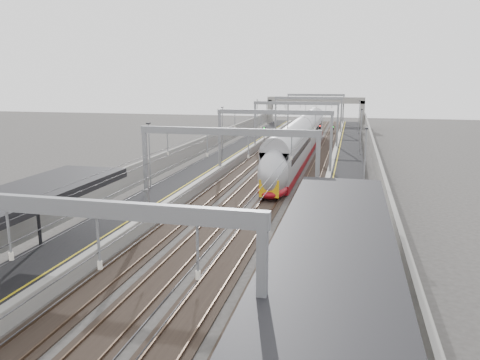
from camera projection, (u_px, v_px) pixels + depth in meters
The scene contains 13 objects.
platform_left at pixel (213, 165), 57.71m from camera, with size 4.00×120.00×1.00m, color black.
platform_right at pixel (346, 171), 54.06m from camera, with size 4.00×120.00×1.00m, color black.
tracks at pixel (277, 172), 55.98m from camera, with size 11.40×140.00×0.20m.
overhead_line at pixel (286, 116), 60.98m from camera, with size 13.00×140.00×6.60m.
canopy_right at pixel (329, 292), 13.16m from camera, with size 4.40×30.00×4.24m.
overbridge at pixel (315, 104), 107.14m from camera, with size 22.00×2.20×6.90m.
wall_left at pixel (189, 156), 58.21m from camera, with size 0.30×120.00×3.20m, color gray.
wall_right at pixel (375, 163), 53.10m from camera, with size 0.30×120.00×3.20m, color gray.
train at pixel (300, 144), 64.38m from camera, with size 2.85×51.90×4.50m.
bench at pixel (372, 315), 18.93m from camera, with size 0.68×1.94×0.98m.
signal_green at pixel (264, 133), 74.73m from camera, with size 0.32×0.32×3.48m.
signal_red_near at pixel (320, 131), 78.50m from camera, with size 0.32×0.32×3.48m.
signal_red_far at pixel (333, 132), 76.55m from camera, with size 0.32×0.32×3.48m.
Camera 1 is at (8.44, -9.45, 10.95)m, focal length 35.00 mm.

